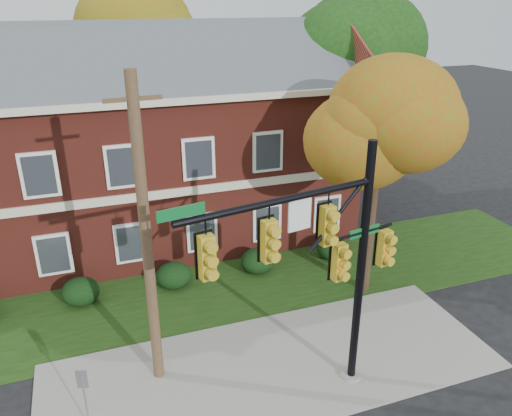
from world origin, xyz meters
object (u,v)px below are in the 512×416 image
object	(u,v)px
apartment_building	(145,133)
utility_pole	(146,241)
hedge_far_right	(332,248)
tree_right_rear	(361,51)
tree_far_rear	(143,32)
sign_post	(84,390)
tree_near_right	(388,123)
hedge_right	(257,261)
hedge_left	(81,292)
hedge_center	(174,275)
traffic_signal	(323,255)

from	to	relation	value
apartment_building	utility_pole	size ratio (longest dim) A/B	2.07
hedge_far_right	tree_right_rear	distance (m)	10.66
apartment_building	tree_right_rear	bearing A→B (deg)	4.33
tree_far_rear	sign_post	xyz separation A→B (m)	(-4.84, -19.37, -7.52)
tree_near_right	sign_post	world-z (taller)	tree_near_right
hedge_right	hedge_far_right	bearing A→B (deg)	0.00
hedge_right	hedge_far_right	xyz separation A→B (m)	(3.50, 0.00, 0.00)
utility_pole	sign_post	xyz separation A→B (m)	(-2.08, -1.37, -3.29)
tree_right_rear	sign_post	bearing A→B (deg)	-140.10
hedge_left	tree_far_rear	xyz separation A→B (m)	(4.84, 13.09, 8.32)
hedge_left	hedge_center	distance (m)	3.50
hedge_left	tree_far_rear	world-z (taller)	tree_far_rear
hedge_left	hedge_far_right	world-z (taller)	same
hedge_left	tree_near_right	bearing A→B (deg)	-14.81
apartment_building	hedge_far_right	world-z (taller)	apartment_building
sign_post	hedge_center	bearing A→B (deg)	80.00
tree_far_rear	hedge_center	bearing A→B (deg)	-95.85
tree_right_rear	traffic_signal	distance (m)	16.22
utility_pole	hedge_left	bearing A→B (deg)	108.12
hedge_left	utility_pole	distance (m)	6.71
utility_pole	sign_post	bearing A→B (deg)	-151.31
tree_near_right	traffic_signal	xyz separation A→B (m)	(-4.51, -4.34, -2.07)
apartment_building	tree_near_right	xyz separation A→B (m)	(7.22, -8.09, 1.68)
tree_right_rear	hedge_left	bearing A→B (deg)	-157.58
utility_pole	sign_post	size ratio (longest dim) A/B	4.66
tree_far_rear	traffic_signal	world-z (taller)	tree_far_rear
tree_right_rear	sign_post	distance (m)	20.47
hedge_center	traffic_signal	distance (m)	8.68
tree_far_rear	apartment_building	bearing A→B (deg)	-99.71
apartment_building	hedge_far_right	distance (m)	9.82
tree_near_right	tree_far_rear	bearing A→B (deg)	110.27
tree_far_rear	sign_post	size ratio (longest dim) A/B	5.90
hedge_center	tree_near_right	distance (m)	9.90
traffic_signal	utility_pole	bearing A→B (deg)	140.65
hedge_right	tree_far_rear	world-z (taller)	tree_far_rear
hedge_far_right	sign_post	world-z (taller)	sign_post
hedge_right	tree_right_rear	xyz separation A→B (m)	(7.81, 6.11, 7.60)
hedge_center	tree_far_rear	xyz separation A→B (m)	(1.34, 13.09, 8.32)
hedge_left	tree_near_right	size ratio (longest dim) A/B	0.16
hedge_center	apartment_building	bearing A→B (deg)	90.00
hedge_center	tree_far_rear	distance (m)	15.57
hedge_left	tree_right_rear	world-z (taller)	tree_right_rear
hedge_left	sign_post	bearing A→B (deg)	-90.00
sign_post	tree_near_right	bearing A→B (deg)	36.94
hedge_far_right	hedge_center	bearing A→B (deg)	180.00
traffic_signal	sign_post	xyz separation A→B (m)	(-6.21, 0.90, -3.27)
hedge_right	tree_right_rear	world-z (taller)	tree_right_rear
tree_far_rear	tree_near_right	bearing A→B (deg)	-69.73
tree_near_right	utility_pole	size ratio (longest dim) A/B	0.94
apartment_building	hedge_right	distance (m)	7.73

